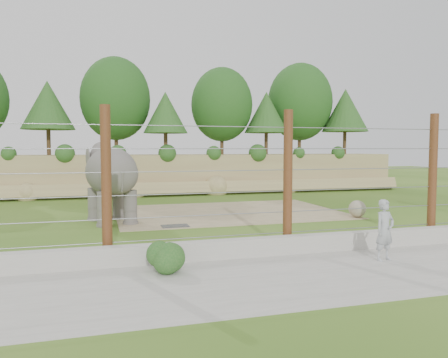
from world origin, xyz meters
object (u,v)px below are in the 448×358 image
object	(u,v)px
stone_ball	(357,209)
zookeeper	(385,230)
elephant	(111,183)
barrier_fence	(288,180)

from	to	relation	value
stone_ball	zookeeper	bearing A→B (deg)	-117.85
elephant	stone_ball	distance (m)	10.14
elephant	stone_ball	xyz separation A→B (m)	(9.91, -1.77, -1.16)
zookeeper	stone_ball	bearing A→B (deg)	51.44
barrier_fence	zookeeper	size ratio (longest dim) A/B	12.77
stone_ball	zookeeper	size ratio (longest dim) A/B	0.45
stone_ball	zookeeper	distance (m)	7.16
elephant	zookeeper	xyz separation A→B (m)	(6.57, -8.10, -0.74)
elephant	zookeeper	world-z (taller)	elephant
elephant	barrier_fence	bearing A→B (deg)	-65.62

